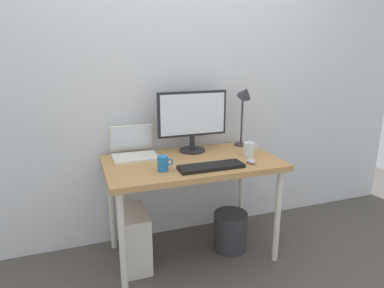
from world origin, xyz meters
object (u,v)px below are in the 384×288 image
computer_tower (135,238)px  wastebasket (230,231)px  monitor (192,118)px  mouse (251,161)px  desk (192,170)px  glass_cup (249,149)px  coffee_mug (163,163)px  desk_lamp (244,102)px  keyboard (211,167)px  laptop (134,149)px

computer_tower → wastebasket: size_ratio=1.40×
monitor → mouse: size_ratio=6.00×
desk → glass_cup: (0.44, -0.02, 0.12)m
glass_cup → wastebasket: 0.67m
desk → coffee_mug: size_ratio=11.56×
monitor → desk_lamp: (0.44, 0.00, 0.10)m
desk_lamp → coffee_mug: desk_lamp is taller
coffee_mug → glass_cup: coffee_mug is taller
desk_lamp → keyboard: 0.70m
desk → keyboard: size_ratio=2.79×
desk → keyboard: (0.06, -0.20, 0.09)m
desk → keyboard: bearing=-72.7°
keyboard → monitor: bearing=88.0°
desk → mouse: mouse is taller
coffee_mug → computer_tower: (-0.19, 0.15, -0.59)m
monitor → wastebasket: monitor is taller
laptop → keyboard: laptop is taller
laptop → desk_lamp: desk_lamp is taller
desk → computer_tower: (-0.43, 0.01, -0.47)m
laptop → desk_lamp: bearing=-1.2°
desk → wastebasket: desk is taller
monitor → wastebasket: (0.23, -0.24, -0.87)m
desk_lamp → mouse: 0.56m
coffee_mug → glass_cup: (0.69, 0.12, -0.00)m
monitor → keyboard: (-0.01, -0.41, -0.25)m
wastebasket → desk: bearing=174.0°
monitor → desk: bearing=-110.2°
laptop → computer_tower: (-0.06, -0.23, -0.60)m
monitor → laptop: 0.50m
coffee_mug → glass_cup: 0.70m
keyboard → coffee_mug: coffee_mug is taller
laptop → computer_tower: laptop is taller
keyboard → mouse: mouse is taller
desk_lamp → glass_cup: size_ratio=4.26×
monitor → laptop: (-0.45, 0.02, -0.21)m
mouse → wastebasket: (-0.06, 0.17, -0.62)m
monitor → keyboard: bearing=-92.0°
laptop → mouse: 0.85m
desk_lamp → coffee_mug: bearing=-155.1°
mouse → glass_cup: size_ratio=0.76×
laptop → mouse: (0.74, -0.43, -0.04)m
desk_lamp → computer_tower: 1.33m
monitor → coffee_mug: (-0.33, -0.35, -0.21)m
keyboard → wastebasket: size_ratio=1.47×
laptop → glass_cup: 0.85m
desk_lamp → glass_cup: 0.40m
computer_tower → laptop: bearing=75.1°
computer_tower → wastebasket: (0.74, -0.04, -0.06)m
desk_lamp → keyboard: bearing=-137.5°
desk_lamp → computer_tower: bearing=-167.7°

